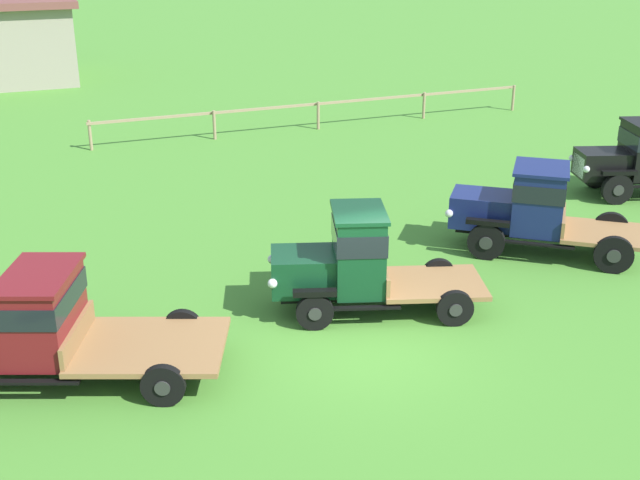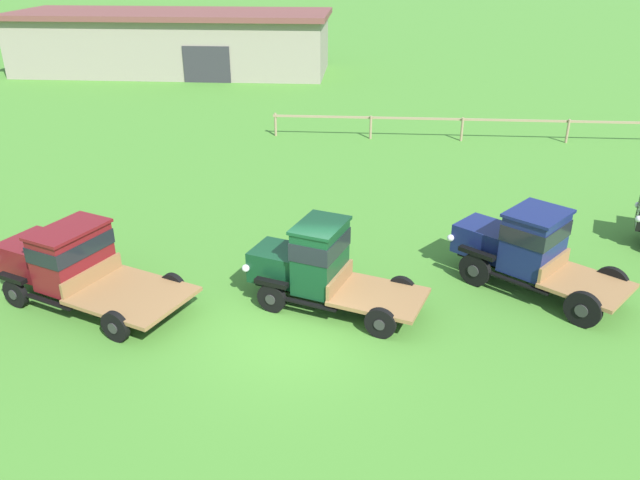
# 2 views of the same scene
# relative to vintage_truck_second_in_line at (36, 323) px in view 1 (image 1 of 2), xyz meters

# --- Properties ---
(ground_plane) EXTENTS (240.00, 240.00, 0.00)m
(ground_plane) POSITION_rel_vintage_truck_second_in_line_xyz_m (5.92, -1.25, -1.04)
(ground_plane) COLOR #47842D
(paddock_fence) EXTENTS (18.55, 0.37, 1.12)m
(paddock_fence) POSITION_rel_vintage_truck_second_in_line_xyz_m (12.23, 15.78, -0.20)
(paddock_fence) COLOR #997F60
(paddock_fence) RESTS_ON ground
(vintage_truck_second_in_line) EXTENTS (5.74, 3.88, 2.02)m
(vintage_truck_second_in_line) POSITION_rel_vintage_truck_second_in_line_xyz_m (0.00, 0.00, 0.00)
(vintage_truck_second_in_line) COLOR black
(vintage_truck_second_in_line) RESTS_ON ground
(vintage_truck_midrow_center) EXTENTS (4.83, 3.05, 2.26)m
(vintage_truck_midrow_center) POSITION_rel_vintage_truck_second_in_line_xyz_m (6.37, 0.19, 0.09)
(vintage_truck_midrow_center) COLOR black
(vintage_truck_midrow_center) RESTS_ON ground
(vintage_truck_far_side) EXTENTS (4.67, 4.22, 2.22)m
(vintage_truck_far_side) POSITION_rel_vintage_truck_second_in_line_xyz_m (11.86, 1.57, 0.13)
(vintage_truck_far_side) COLOR black
(vintage_truck_far_side) RESTS_ON ground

